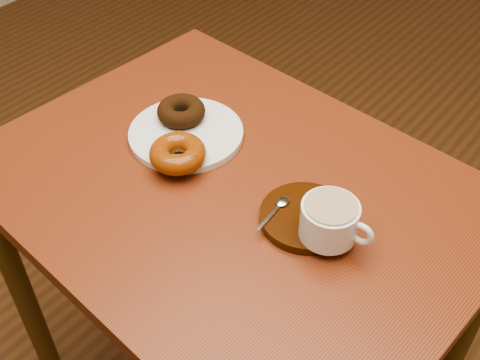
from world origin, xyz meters
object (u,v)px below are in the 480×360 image
Objects in this scene: cafe_table at (232,233)px; coffee_cup at (330,220)px; saucer at (305,217)px; donut_plate at (186,134)px.

cafe_table is 0.27m from coffee_cup.
saucer reaches higher than cafe_table.
saucer is (0.15, 0.01, 0.14)m from cafe_table.
donut_plate is 1.81× the size of coffee_cup.
donut_plate is at bearing 167.01° from cafe_table.
cafe_table is at bearing -17.27° from donut_plate.
donut_plate is 0.36m from coffee_cup.
saucer is (0.30, -0.04, 0.00)m from donut_plate.
coffee_cup reaches higher than cafe_table.
cafe_table is 0.21m from saucer.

